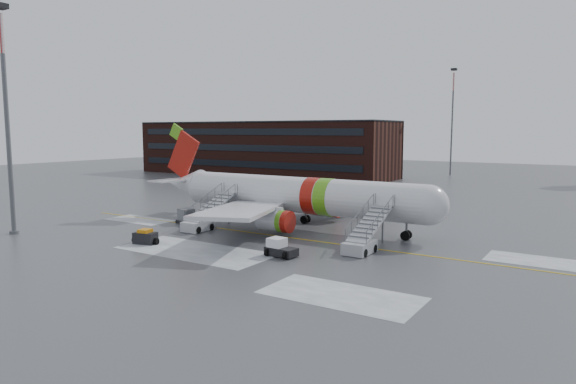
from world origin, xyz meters
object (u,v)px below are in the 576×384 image
Objects in this scene: pushback_tug at (280,248)px; baggage_tractor at (145,238)px; uld_container at (186,217)px; airliner at (291,195)px; airstair_aft at (203,220)px; light_mast_near at (7,116)px; airstair_fwd at (363,239)px.

pushback_tug is 0.99× the size of baggage_tractor.
uld_container is at bearing 112.82° from baggage_tractor.
airliner reaches higher than uld_container.
light_mast_near is at bearing -141.20° from airstair_aft.
uld_container is (-10.62, -4.90, -2.63)m from airliner.
uld_container is 0.11× the size of light_mast_near.
pushback_tug is 1.14× the size of uld_container.
airstair_fwd is 0.34× the size of light_mast_near.
light_mast_near reaches higher than pushback_tug.
airliner is 14.73× the size of uld_container.
baggage_tractor is at bearing 14.81° from light_mast_near.
airliner is 16.11m from baggage_tractor.
uld_container is (-16.92, 6.76, 0.13)m from pushback_tug.
airstair_fwd and airstair_aft have the same top height.
uld_container is at bearing -155.23° from airliner.
baggage_tractor is (-12.91, -2.75, -0.08)m from pushback_tug.
airliner is 13.42m from airstair_fwd.
uld_container reaches higher than pushback_tug.
airstair_aft is 2.83× the size of baggage_tractor.
uld_container reaches higher than baggage_tractor.
pushback_tug is at bearing 12.04° from baggage_tractor.
baggage_tractor is at bearing -114.66° from airliner.
airstair_fwd reaches higher than pushback_tug.
uld_container is (-22.10, 1.64, -0.28)m from airstair_fwd.
airstair_aft is 4.27m from uld_container.
light_mast_near reaches higher than airliner.
airstair_aft is (-6.68, -6.54, -2.35)m from airliner.
airstair_fwd is 19.74m from baggage_tractor.
light_mast_near is (-32.78, -11.76, 10.60)m from airstair_fwd.
baggage_tractor is at bearing -156.49° from airstair_fwd.
airstair_fwd is 3.24× the size of uld_container.
light_mast_near is (-14.62, -11.76, 10.60)m from airstair_aft.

